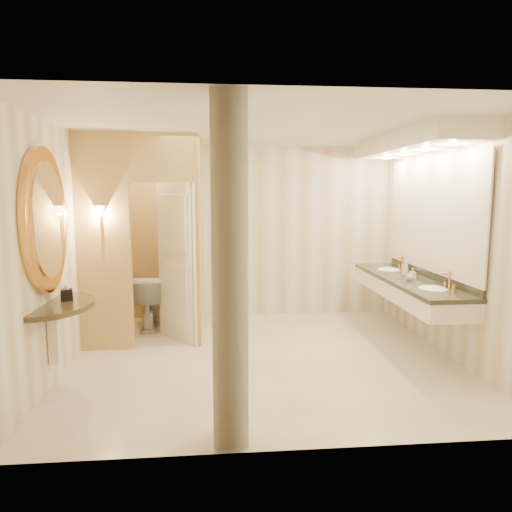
{
  "coord_description": "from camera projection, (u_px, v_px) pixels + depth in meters",
  "views": [
    {
      "loc": [
        -0.56,
        -5.24,
        1.96
      ],
      "look_at": [
        -0.06,
        0.2,
        1.21
      ],
      "focal_mm": 32.0,
      "sensor_mm": 36.0,
      "label": 1
    }
  ],
  "objects": [
    {
      "name": "floor",
      "position": [
        263.0,
        358.0,
        5.48
      ],
      "size": [
        4.5,
        4.5,
        0.0
      ],
      "primitive_type": "plane",
      "color": "white",
      "rests_on": "ground"
    },
    {
      "name": "ceiling",
      "position": [
        263.0,
        127.0,
        5.12
      ],
      "size": [
        4.5,
        4.5,
        0.0
      ],
      "primitive_type": "plane",
      "rotation": [
        3.14,
        0.0,
        0.0
      ],
      "color": "silver",
      "rests_on": "wall_back"
    },
    {
      "name": "wall_back",
      "position": [
        250.0,
        232.0,
        7.27
      ],
      "size": [
        4.5,
        0.02,
        2.7
      ],
      "primitive_type": "cube",
      "color": "#EEE5CE",
      "rests_on": "floor"
    },
    {
      "name": "wall_front",
      "position": [
        292.0,
        278.0,
        3.33
      ],
      "size": [
        4.5,
        0.02,
        2.7
      ],
      "primitive_type": "cube",
      "color": "#EEE5CE",
      "rests_on": "floor"
    },
    {
      "name": "wall_left",
      "position": [
        63.0,
        249.0,
        5.1
      ],
      "size": [
        0.02,
        4.0,
        2.7
      ],
      "primitive_type": "cube",
      "color": "#EEE5CE",
      "rests_on": "floor"
    },
    {
      "name": "wall_right",
      "position": [
        448.0,
        245.0,
        5.5
      ],
      "size": [
        0.02,
        4.0,
        2.7
      ],
      "primitive_type": "cube",
      "color": "#EEE5CE",
      "rests_on": "floor"
    },
    {
      "name": "toilet_closet",
      "position": [
        172.0,
        237.0,
        6.14
      ],
      "size": [
        1.5,
        1.55,
        2.7
      ],
      "color": "#DDBE74",
      "rests_on": "floor"
    },
    {
      "name": "wall_sconce",
      "position": [
        101.0,
        213.0,
        5.5
      ],
      "size": [
        0.14,
        0.14,
        0.42
      ],
      "color": "#D88F45",
      "rests_on": "toilet_closet"
    },
    {
      "name": "vanity",
      "position": [
        413.0,
        220.0,
        5.83
      ],
      "size": [
        0.75,
        2.68,
        2.09
      ],
      "color": "white",
      "rests_on": "floor"
    },
    {
      "name": "console_shelf",
      "position": [
        47.0,
        256.0,
        4.5
      ],
      "size": [
        1.1,
        1.1,
        2.0
      ],
      "color": "black",
      "rests_on": "floor"
    },
    {
      "name": "pillar",
      "position": [
        229.0,
        274.0,
        3.48
      ],
      "size": [
        0.27,
        0.27,
        2.7
      ],
      "primitive_type": "cube",
      "color": "white",
      "rests_on": "floor"
    },
    {
      "name": "tissue_box",
      "position": [
        67.0,
        295.0,
        4.68
      ],
      "size": [
        0.14,
        0.14,
        0.12
      ],
      "primitive_type": "cube",
      "rotation": [
        0.0,
        0.0,
        0.31
      ],
      "color": "black",
      "rests_on": "console_shelf"
    },
    {
      "name": "toilet",
      "position": [
        149.0,
        301.0,
        6.7
      ],
      "size": [
        0.46,
        0.78,
        0.78
      ],
      "primitive_type": "imported",
      "rotation": [
        0.0,
        0.0,
        3.17
      ],
      "color": "white",
      "rests_on": "floor"
    },
    {
      "name": "soap_bottle_a",
      "position": [
        413.0,
        274.0,
        5.83
      ],
      "size": [
        0.07,
        0.07,
        0.14
      ],
      "primitive_type": "imported",
      "rotation": [
        0.0,
        0.0,
        0.01
      ],
      "color": "beige",
      "rests_on": "vanity"
    },
    {
      "name": "soap_bottle_b",
      "position": [
        410.0,
        276.0,
        5.76
      ],
      "size": [
        0.11,
        0.11,
        0.11
      ],
      "primitive_type": "imported",
      "rotation": [
        0.0,
        0.0,
        -0.26
      ],
      "color": "silver",
      "rests_on": "vanity"
    },
    {
      "name": "soap_bottle_c",
      "position": [
        405.0,
        268.0,
        6.08
      ],
      "size": [
        0.11,
        0.11,
        0.21
      ],
      "primitive_type": "imported",
      "rotation": [
        0.0,
        0.0,
        -0.4
      ],
      "color": "#C6B28C",
      "rests_on": "vanity"
    }
  ]
}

